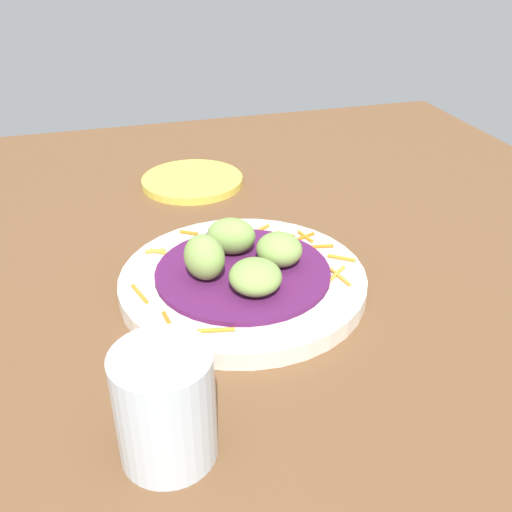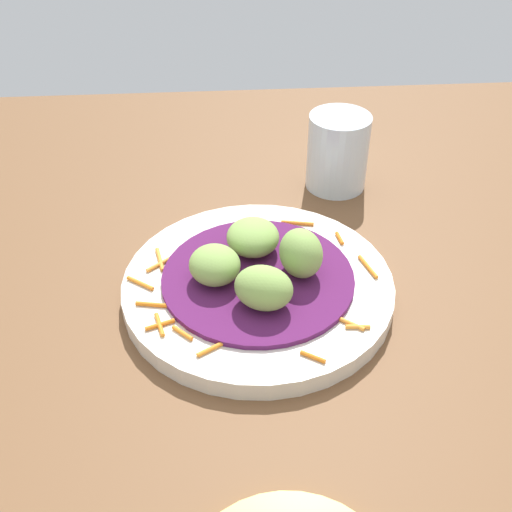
{
  "view_description": "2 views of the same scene",
  "coord_description": "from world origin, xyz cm",
  "px_view_note": "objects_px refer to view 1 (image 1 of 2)",
  "views": [
    {
      "loc": [
        57.03,
        -15.52,
        37.25
      ],
      "look_at": [
        7.36,
        -1.14,
        6.92
      ],
      "focal_mm": 41.04,
      "sensor_mm": 36.0,
      "label": 1
    },
    {
      "loc": [
        -40.9,
        1.37,
        43.87
      ],
      "look_at": [
        6.06,
        -1.98,
        6.66
      ],
      "focal_mm": 44.31,
      "sensor_mm": 36.0,
      "label": 2
    }
  ],
  "objects_px": {
    "guac_scoop_center": "(255,277)",
    "side_plate_small": "(192,181)",
    "guac_scoop_back": "(231,236)",
    "water_glass": "(165,406)",
    "guac_scoop_right": "(279,249)",
    "guac_scoop_left": "(204,257)",
    "main_plate": "(243,282)"
  },
  "relations": [
    {
      "from": "main_plate",
      "to": "water_glass",
      "type": "height_order",
      "value": "water_glass"
    },
    {
      "from": "water_glass",
      "to": "side_plate_small",
      "type": "bearing_deg",
      "value": 167.27
    },
    {
      "from": "main_plate",
      "to": "water_glass",
      "type": "relative_size",
      "value": 2.86
    },
    {
      "from": "guac_scoop_back",
      "to": "water_glass",
      "type": "bearing_deg",
      "value": -24.44
    },
    {
      "from": "main_plate",
      "to": "guac_scoop_back",
      "type": "relative_size",
      "value": 4.88
    },
    {
      "from": "guac_scoop_right",
      "to": "water_glass",
      "type": "relative_size",
      "value": 0.54
    },
    {
      "from": "guac_scoop_back",
      "to": "guac_scoop_left",
      "type": "bearing_deg",
      "value": -42.12
    },
    {
      "from": "guac_scoop_center",
      "to": "side_plate_small",
      "type": "relative_size",
      "value": 0.37
    },
    {
      "from": "guac_scoop_left",
      "to": "guac_scoop_center",
      "type": "xyz_separation_m",
      "value": [
        0.04,
        0.04,
        -0.01
      ]
    },
    {
      "from": "water_glass",
      "to": "guac_scoop_center",
      "type": "bearing_deg",
      "value": 144.29
    },
    {
      "from": "main_plate",
      "to": "guac_scoop_right",
      "type": "distance_m",
      "value": 0.05
    },
    {
      "from": "guac_scoop_center",
      "to": "water_glass",
      "type": "relative_size",
      "value": 0.6
    },
    {
      "from": "guac_scoop_right",
      "to": "water_glass",
      "type": "height_order",
      "value": "water_glass"
    },
    {
      "from": "guac_scoop_left",
      "to": "guac_scoop_right",
      "type": "xyz_separation_m",
      "value": [
        -0.0,
        0.08,
        -0.01
      ]
    },
    {
      "from": "guac_scoop_right",
      "to": "guac_scoop_back",
      "type": "bearing_deg",
      "value": -132.12
    },
    {
      "from": "guac_scoop_back",
      "to": "water_glass",
      "type": "relative_size",
      "value": 0.59
    },
    {
      "from": "guac_scoop_left",
      "to": "guac_scoop_back",
      "type": "xyz_separation_m",
      "value": [
        -0.04,
        0.04,
        -0.0
      ]
    },
    {
      "from": "guac_scoop_center",
      "to": "guac_scoop_back",
      "type": "relative_size",
      "value": 1.02
    },
    {
      "from": "side_plate_small",
      "to": "guac_scoop_left",
      "type": "bearing_deg",
      "value": -8.01
    },
    {
      "from": "guac_scoop_center",
      "to": "guac_scoop_back",
      "type": "distance_m",
      "value": 0.08
    },
    {
      "from": "guac_scoop_left",
      "to": "water_glass",
      "type": "xyz_separation_m",
      "value": [
        0.2,
        -0.07,
        -0.0
      ]
    },
    {
      "from": "main_plate",
      "to": "guac_scoop_back",
      "type": "bearing_deg",
      "value": -177.12
    },
    {
      "from": "guac_scoop_right",
      "to": "side_plate_small",
      "type": "bearing_deg",
      "value": -172.18
    },
    {
      "from": "guac_scoop_left",
      "to": "water_glass",
      "type": "distance_m",
      "value": 0.21
    },
    {
      "from": "guac_scoop_right",
      "to": "side_plate_small",
      "type": "relative_size",
      "value": 0.33
    },
    {
      "from": "main_plate",
      "to": "guac_scoop_left",
      "type": "bearing_deg",
      "value": -87.12
    },
    {
      "from": "main_plate",
      "to": "guac_scoop_left",
      "type": "xyz_separation_m",
      "value": [
        0.0,
        -0.04,
        0.04
      ]
    },
    {
      "from": "main_plate",
      "to": "guac_scoop_right",
      "type": "xyz_separation_m",
      "value": [
        -0.0,
        0.04,
        0.03
      ]
    },
    {
      "from": "guac_scoop_left",
      "to": "guac_scoop_center",
      "type": "bearing_deg",
      "value": 47.88
    },
    {
      "from": "guac_scoop_left",
      "to": "guac_scoop_right",
      "type": "bearing_deg",
      "value": 92.88
    },
    {
      "from": "guac_scoop_center",
      "to": "side_plate_small",
      "type": "height_order",
      "value": "guac_scoop_center"
    },
    {
      "from": "guac_scoop_center",
      "to": "water_glass",
      "type": "distance_m",
      "value": 0.19
    }
  ]
}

